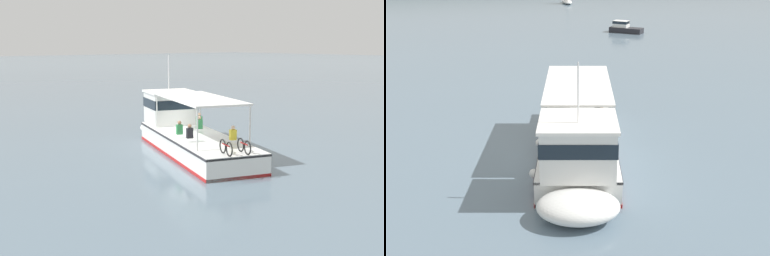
{
  "view_description": "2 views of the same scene",
  "coord_description": "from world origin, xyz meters",
  "views": [
    {
      "loc": [
        17.61,
        21.2,
        6.09
      ],
      "look_at": [
        0.38,
        0.63,
        1.4
      ],
      "focal_mm": 46.03,
      "sensor_mm": 36.0,
      "label": 1
    },
    {
      "loc": [
        -6.57,
        -19.14,
        9.13
      ],
      "look_at": [
        0.38,
        0.63,
        1.4
      ],
      "focal_mm": 46.82,
      "sensor_mm": 36.0,
      "label": 2
    }
  ],
  "objects": [
    {
      "name": "ferry_main",
      "position": [
        0.04,
        -0.33,
        1.02
      ],
      "size": [
        7.12,
        13.01,
        5.32
      ],
      "color": "white",
      "rests_on": "ground"
    },
    {
      "name": "ground_plane",
      "position": [
        0.0,
        0.0,
        0.0
      ],
      "size": [
        400.0,
        400.0,
        0.0
      ],
      "primitive_type": "plane",
      "color": "slate"
    }
  ]
}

